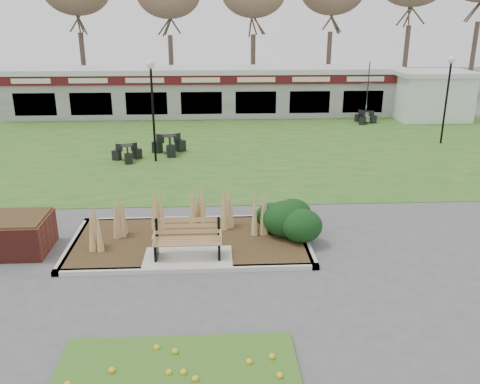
{
  "coord_description": "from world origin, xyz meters",
  "views": [
    {
      "loc": [
        0.7,
        -11.38,
        5.84
      ],
      "look_at": [
        1.4,
        2.0,
        1.18
      ],
      "focal_mm": 38.0,
      "sensor_mm": 36.0,
      "label": 1
    }
  ],
  "objects_px": {
    "bistro_set_d": "(365,119)",
    "bistro_set_c": "(127,155)",
    "service_hut": "(431,95)",
    "bistro_set_b": "(170,147)",
    "lamp_post_far_right": "(449,81)",
    "lamp_post_mid_left": "(152,89)",
    "car_black": "(27,97)",
    "brick_planter": "(19,234)",
    "food_pavilion": "(202,91)",
    "patio_umbrella": "(367,96)",
    "park_bench": "(188,238)"
  },
  "relations": [
    {
      "from": "bistro_set_d",
      "to": "bistro_set_c",
      "type": "bearing_deg",
      "value": -149.19
    },
    {
      "from": "service_hut",
      "to": "bistro_set_b",
      "type": "height_order",
      "value": "service_hut"
    },
    {
      "from": "lamp_post_far_right",
      "to": "bistro_set_c",
      "type": "height_order",
      "value": "lamp_post_far_right"
    },
    {
      "from": "service_hut",
      "to": "bistro_set_d",
      "type": "bearing_deg",
      "value": -166.49
    },
    {
      "from": "bistro_set_b",
      "to": "bistro_set_d",
      "type": "height_order",
      "value": "bistro_set_b"
    },
    {
      "from": "lamp_post_far_right",
      "to": "bistro_set_d",
      "type": "height_order",
      "value": "lamp_post_far_right"
    },
    {
      "from": "lamp_post_mid_left",
      "to": "car_black",
      "type": "relative_size",
      "value": 0.95
    },
    {
      "from": "bistro_set_c",
      "to": "brick_planter",
      "type": "bearing_deg",
      "value": -99.33
    },
    {
      "from": "lamp_post_far_right",
      "to": "food_pavilion",
      "type": "bearing_deg",
      "value": 145.55
    },
    {
      "from": "lamp_post_far_right",
      "to": "patio_umbrella",
      "type": "xyz_separation_m",
      "value": [
        -1.95,
        6.01,
        -1.57
      ]
    },
    {
      "from": "brick_planter",
      "to": "bistro_set_c",
      "type": "relative_size",
      "value": 1.2
    },
    {
      "from": "park_bench",
      "to": "bistro_set_c",
      "type": "height_order",
      "value": "park_bench"
    },
    {
      "from": "food_pavilion",
      "to": "bistro_set_c",
      "type": "distance_m",
      "value": 10.8
    },
    {
      "from": "car_black",
      "to": "lamp_post_mid_left",
      "type": "bearing_deg",
      "value": -127.59
    },
    {
      "from": "park_bench",
      "to": "food_pavilion",
      "type": "relative_size",
      "value": 0.07
    },
    {
      "from": "bistro_set_b",
      "to": "patio_umbrella",
      "type": "bearing_deg",
      "value": 33.48
    },
    {
      "from": "brick_planter",
      "to": "food_pavilion",
      "type": "xyz_separation_m",
      "value": [
        4.4,
        18.96,
        1.0
      ]
    },
    {
      "from": "lamp_post_mid_left",
      "to": "brick_planter",
      "type": "bearing_deg",
      "value": -107.11
    },
    {
      "from": "service_hut",
      "to": "patio_umbrella",
      "type": "relative_size",
      "value": 1.9
    },
    {
      "from": "lamp_post_mid_left",
      "to": "park_bench",
      "type": "bearing_deg",
      "value": -79.13
    },
    {
      "from": "lamp_post_mid_left",
      "to": "bistro_set_b",
      "type": "xyz_separation_m",
      "value": [
        0.49,
        1.24,
        -2.76
      ]
    },
    {
      "from": "service_hut",
      "to": "lamp_post_mid_left",
      "type": "relative_size",
      "value": 1.05
    },
    {
      "from": "brick_planter",
      "to": "lamp_post_mid_left",
      "type": "relative_size",
      "value": 0.36
    },
    {
      "from": "service_hut",
      "to": "bistro_set_c",
      "type": "xyz_separation_m",
      "value": [
        -16.48,
        -8.34,
        -1.2
      ]
    },
    {
      "from": "food_pavilion",
      "to": "bistro_set_b",
      "type": "bearing_deg",
      "value": -97.95
    },
    {
      "from": "park_bench",
      "to": "food_pavilion",
      "type": "bearing_deg",
      "value": 90.0
    },
    {
      "from": "park_bench",
      "to": "service_hut",
      "type": "distance_m",
      "value": 22.32
    },
    {
      "from": "bistro_set_c",
      "to": "car_black",
      "type": "relative_size",
      "value": 0.28
    },
    {
      "from": "park_bench",
      "to": "lamp_post_far_right",
      "type": "height_order",
      "value": "lamp_post_far_right"
    },
    {
      "from": "park_bench",
      "to": "patio_umbrella",
      "type": "relative_size",
      "value": 0.73
    },
    {
      "from": "bistro_set_c",
      "to": "food_pavilion",
      "type": "bearing_deg",
      "value": 73.88
    },
    {
      "from": "service_hut",
      "to": "bistro_set_b",
      "type": "xyz_separation_m",
      "value": [
        -14.79,
        -7.25,
        -1.16
      ]
    },
    {
      "from": "food_pavilion",
      "to": "bistro_set_c",
      "type": "bearing_deg",
      "value": -106.12
    },
    {
      "from": "car_black",
      "to": "brick_planter",
      "type": "bearing_deg",
      "value": -145.2
    },
    {
      "from": "lamp_post_mid_left",
      "to": "lamp_post_far_right",
      "type": "bearing_deg",
      "value": 10.46
    },
    {
      "from": "lamp_post_far_right",
      "to": "car_black",
      "type": "distance_m",
      "value": 26.03
    },
    {
      "from": "patio_umbrella",
      "to": "park_bench",
      "type": "bearing_deg",
      "value": -118.6
    },
    {
      "from": "food_pavilion",
      "to": "bistro_set_b",
      "type": "relative_size",
      "value": 16.19
    },
    {
      "from": "food_pavilion",
      "to": "lamp_post_far_right",
      "type": "relative_size",
      "value": 5.98
    },
    {
      "from": "brick_planter",
      "to": "bistro_set_c",
      "type": "height_order",
      "value": "brick_planter"
    },
    {
      "from": "food_pavilion",
      "to": "bistro_set_d",
      "type": "xyz_separation_m",
      "value": [
        9.34,
        -2.96,
        -1.23
      ]
    },
    {
      "from": "park_bench",
      "to": "lamp_post_mid_left",
      "type": "height_order",
      "value": "lamp_post_mid_left"
    },
    {
      "from": "bistro_set_c",
      "to": "patio_umbrella",
      "type": "xyz_separation_m",
      "value": [
        12.66,
        8.34,
        1.18
      ]
    },
    {
      "from": "patio_umbrella",
      "to": "bistro_set_d",
      "type": "bearing_deg",
      "value": -108.81
    },
    {
      "from": "brick_planter",
      "to": "lamp_post_far_right",
      "type": "distance_m",
      "value": 19.59
    },
    {
      "from": "food_pavilion",
      "to": "bistro_set_c",
      "type": "relative_size",
      "value": 19.67
    },
    {
      "from": "food_pavilion",
      "to": "car_black",
      "type": "height_order",
      "value": "food_pavilion"
    },
    {
      "from": "park_bench",
      "to": "bistro_set_d",
      "type": "distance_m",
      "value": 19.18
    },
    {
      "from": "brick_planter",
      "to": "lamp_post_far_right",
      "type": "height_order",
      "value": "lamp_post_far_right"
    },
    {
      "from": "park_bench",
      "to": "food_pavilion",
      "type": "xyz_separation_m",
      "value": [
        0.0,
        19.71,
        0.89
      ]
    }
  ]
}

